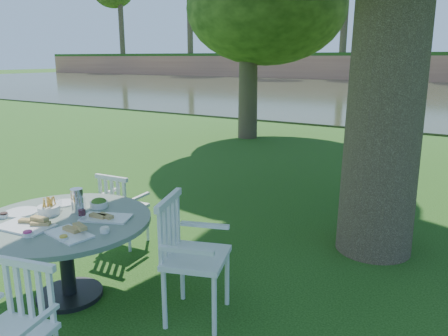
% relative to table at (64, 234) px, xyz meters
% --- Properties ---
extents(ground, '(140.00, 140.00, 0.00)m').
position_rel_table_xyz_m(ground, '(0.51, 1.55, -0.59)').
color(ground, '#11380B').
rests_on(ground, ground).
extents(table, '(1.46, 1.46, 0.72)m').
position_rel_table_xyz_m(table, '(0.00, 0.00, 0.00)').
color(table, black).
rests_on(table, ground).
extents(chair_ne, '(0.60, 0.62, 0.99)m').
position_rel_table_xyz_m(chair_ne, '(1.02, 0.31, -0.01)').
color(chair_ne, white).
rests_on(chair_ne, ground).
extents(chair_nw, '(0.45, 0.42, 0.82)m').
position_rel_table_xyz_m(chair_nw, '(-0.38, 1.02, -0.10)').
color(chair_nw, white).
rests_on(chair_nw, ground).
extents(chair_se, '(0.50, 0.48, 0.83)m').
position_rel_table_xyz_m(chair_se, '(0.66, -0.87, -0.10)').
color(chair_se, white).
rests_on(chair_se, ground).
extents(tableware, '(1.13, 0.89, 0.22)m').
position_rel_table_xyz_m(tableware, '(-0.04, 0.05, 0.17)').
color(tableware, white).
rests_on(tableware, table).
extents(river, '(100.00, 28.00, 0.12)m').
position_rel_table_xyz_m(river, '(0.51, 24.55, -0.59)').
color(river, '#2C321D').
rests_on(river, ground).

